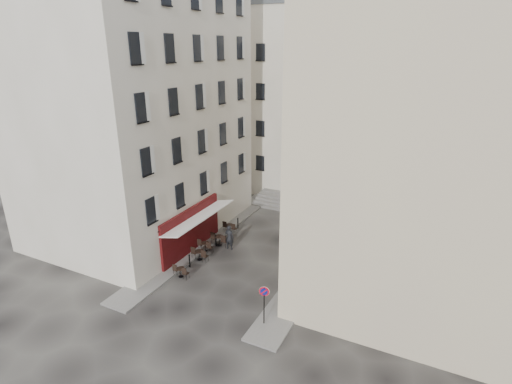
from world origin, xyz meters
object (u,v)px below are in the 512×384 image
Objects in this scene: no_parking_sign at (264,298)px; bistro_table_b at (200,254)px; bistro_table_a at (181,271)px; pedestrian at (229,237)px.

no_parking_sign reaches higher than bistro_table_b.
bistro_table_b is (-0.13, 2.43, 0.05)m from bistro_table_a.
bistro_table_b is 0.69× the size of pedestrian.
no_parking_sign is 1.83× the size of bistro_table_b.
pedestrian is at bearing 66.50° from bistro_table_b.
pedestrian is (-6.11, 6.86, -0.77)m from no_parking_sign.
bistro_table_b reaches higher than bistro_table_a.
bistro_table_b is (-7.17, 4.43, -1.26)m from no_parking_sign.
bistro_table_a is 0.89× the size of bistro_table_b.
bistro_table_a is 4.99m from pedestrian.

